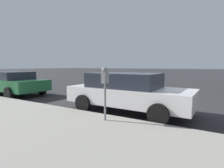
# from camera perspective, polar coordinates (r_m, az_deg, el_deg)

# --- Properties ---
(ground_plane) EXTENTS (220.00, 220.00, 0.00)m
(ground_plane) POSITION_cam_1_polar(r_m,az_deg,el_deg) (7.57, 9.16, -7.06)
(ground_plane) COLOR #2B2B2D
(parking_meter) EXTENTS (0.21, 0.19, 1.54)m
(parking_meter) POSITION_cam_1_polar(r_m,az_deg,el_deg) (4.96, -2.30, 1.41)
(parking_meter) COLOR gray
(parking_meter) RESTS_ON sidewalk
(car_white) EXTENTS (2.06, 4.55, 1.43)m
(car_white) POSITION_cam_1_polar(r_m,az_deg,el_deg) (6.45, 5.01, -2.40)
(car_white) COLOR silver
(car_white) RESTS_ON ground_plane
(car_green) EXTENTS (2.20, 4.72, 1.35)m
(car_green) POSITION_cam_1_polar(r_m,az_deg,el_deg) (11.94, -29.96, 0.52)
(car_green) COLOR #1E5B33
(car_green) RESTS_ON ground_plane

